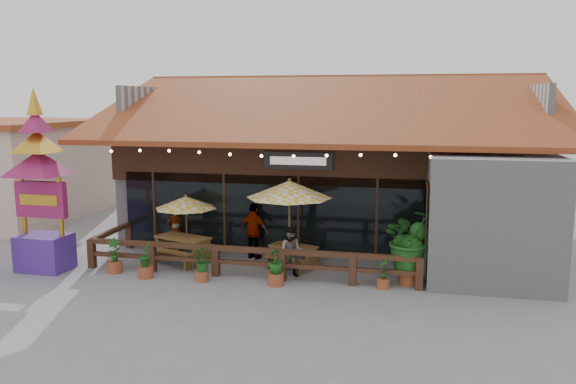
% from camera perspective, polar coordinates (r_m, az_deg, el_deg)
% --- Properties ---
extents(ground, '(100.00, 100.00, 0.00)m').
position_cam_1_polar(ground, '(16.60, 1.53, -8.55)').
color(ground, gray).
rests_on(ground, ground).
extents(restaurant_building, '(15.50, 14.73, 6.09)m').
position_cam_1_polar(restaurant_building, '(22.49, 5.29, 1.89)').
color(restaurant_building, '#B0AFB4').
rests_on(restaurant_building, ground).
extents(patio_railing, '(10.00, 2.60, 0.92)m').
position_cam_1_polar(patio_railing, '(16.72, -6.29, -6.28)').
color(patio_railing, '#4E301C').
rests_on(patio_railing, ground).
extents(umbrella_left, '(2.21, 2.21, 2.12)m').
position_cam_1_polar(umbrella_left, '(18.24, -10.34, -1.07)').
color(umbrella_left, brown).
rests_on(umbrella_left, ground).
extents(umbrella_right, '(2.99, 2.99, 2.79)m').
position_cam_1_polar(umbrella_right, '(16.88, 0.14, 0.24)').
color(umbrella_right, brown).
rests_on(umbrella_right, ground).
extents(picnic_table_left, '(2.14, 2.00, 0.83)m').
position_cam_1_polar(picnic_table_left, '(18.15, -10.59, -5.30)').
color(picnic_table_left, brown).
rests_on(picnic_table_left, ground).
extents(picnic_table_right, '(1.76, 1.63, 0.69)m').
position_cam_1_polar(picnic_table_right, '(17.31, 0.55, -6.19)').
color(picnic_table_right, brown).
rests_on(picnic_table_right, ground).
extents(thai_sign_tower, '(2.23, 2.23, 5.89)m').
position_cam_1_polar(thai_sign_tower, '(18.13, -23.99, 2.23)').
color(thai_sign_tower, '#49278F').
rests_on(thai_sign_tower, ground).
extents(tropical_plant, '(2.00, 1.89, 2.20)m').
position_cam_1_polar(tropical_plant, '(15.93, 12.32, -4.83)').
color(tropical_plant, brown).
rests_on(tropical_plant, ground).
extents(diner_a, '(0.68, 0.66, 1.58)m').
position_cam_1_polar(diner_a, '(19.32, -11.35, -3.75)').
color(diner_a, '#3D2113').
rests_on(diner_a, ground).
extents(diner_b, '(0.74, 0.58, 1.47)m').
position_cam_1_polar(diner_b, '(16.35, 0.37, -6.13)').
color(diner_b, '#3D2113').
rests_on(diner_b, ground).
extents(diner_c, '(1.16, 0.76, 1.83)m').
position_cam_1_polar(diner_c, '(18.18, -3.46, -3.99)').
color(diner_c, '#3D2113').
rests_on(diner_c, ground).
extents(planter_a, '(0.45, 0.43, 1.05)m').
position_cam_1_polar(planter_a, '(17.57, -17.21, -6.46)').
color(planter_a, brown).
rests_on(planter_a, ground).
extents(planter_b, '(0.43, 0.43, 1.06)m').
position_cam_1_polar(planter_b, '(16.83, -14.28, -6.89)').
color(planter_b, brown).
rests_on(planter_b, ground).
extents(planter_c, '(0.72, 0.69, 0.93)m').
position_cam_1_polar(planter_c, '(16.19, -8.77, -7.20)').
color(planter_c, brown).
rests_on(planter_c, ground).
extents(planter_d, '(0.57, 0.57, 1.08)m').
position_cam_1_polar(planter_d, '(15.67, -1.25, -7.64)').
color(planter_d, brown).
rests_on(planter_d, ground).
extents(planter_e, '(0.35, 0.36, 0.85)m').
position_cam_1_polar(planter_e, '(15.67, 9.65, -8.42)').
color(planter_e, brown).
rests_on(planter_e, ground).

